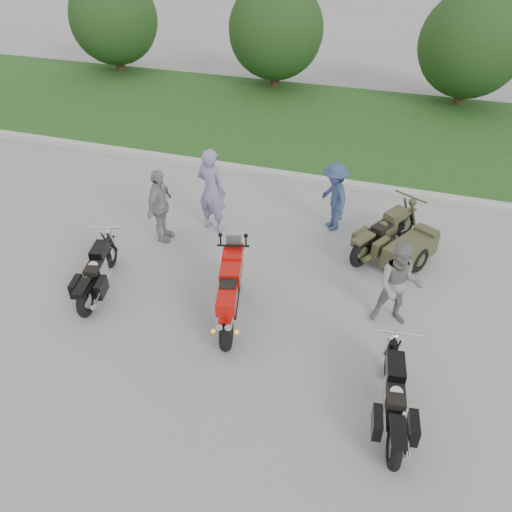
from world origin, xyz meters
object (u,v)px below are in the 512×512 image
(person_back, at_px, (160,206))
(cruiser_left, at_px, (97,274))
(cruiser_right, at_px, (394,401))
(person_stripe, at_px, (212,191))
(cruiser_sidecar, at_px, (398,244))
(sportbike_red, at_px, (230,292))
(person_denim, at_px, (334,197))
(person_grey, at_px, (399,285))

(person_back, bearing_deg, cruiser_left, 170.17)
(cruiser_left, relative_size, cruiser_right, 0.97)
(cruiser_right, bearing_deg, person_stripe, 129.46)
(cruiser_sidecar, distance_m, person_back, 5.11)
(sportbike_red, xyz_separation_m, person_denim, (1.12, 3.61, 0.20))
(person_back, bearing_deg, person_denim, -65.41)
(cruiser_left, bearing_deg, cruiser_sidecar, 13.50)
(person_denim, bearing_deg, cruiser_sidecar, 29.11)
(cruiser_left, relative_size, person_back, 1.23)
(sportbike_red, xyz_separation_m, cruiser_left, (-2.69, -0.08, -0.20))
(cruiser_right, bearing_deg, person_back, 140.18)
(sportbike_red, distance_m, cruiser_sidecar, 3.86)
(sportbike_red, relative_size, person_denim, 1.32)
(person_denim, height_order, person_back, person_back)
(sportbike_red, xyz_separation_m, person_stripe, (-1.46, 2.74, 0.37))
(cruiser_left, xyz_separation_m, cruiser_sidecar, (5.36, 2.85, -0.00))
(cruiser_left, height_order, person_grey, person_grey)
(person_stripe, bearing_deg, sportbike_red, 130.13)
(cruiser_sidecar, bearing_deg, cruiser_right, -57.15)
(cruiser_sidecar, relative_size, person_back, 1.27)
(cruiser_left, relative_size, person_stripe, 1.05)
(cruiser_sidecar, bearing_deg, person_grey, -58.01)
(cruiser_right, distance_m, person_stripe, 6.04)
(cruiser_right, distance_m, person_denim, 5.29)
(cruiser_sidecar, xyz_separation_m, person_denim, (-1.55, 0.84, 0.40))
(person_stripe, height_order, person_denim, person_stripe)
(person_grey, bearing_deg, person_denim, 113.03)
(cruiser_right, height_order, person_denim, person_denim)
(cruiser_right, distance_m, person_back, 6.29)
(cruiser_left, distance_m, cruiser_sidecar, 6.07)
(cruiser_right, relative_size, person_stripe, 1.08)
(cruiser_right, height_order, person_grey, person_grey)
(cruiser_right, xyz_separation_m, person_grey, (-0.19, 2.16, 0.41))
(cruiser_sidecar, bearing_deg, person_stripe, -151.02)
(cruiser_right, bearing_deg, cruiser_sidecar, 86.21)
(cruiser_sidecar, bearing_deg, sportbike_red, -105.43)
(person_back, bearing_deg, person_grey, -103.08)
(person_stripe, xyz_separation_m, person_back, (-0.90, -0.76, -0.14))
(person_grey, height_order, person_back, person_back)
(cruiser_right, distance_m, person_grey, 2.21)
(person_stripe, bearing_deg, cruiser_sidecar, -167.46)
(sportbike_red, relative_size, cruiser_left, 1.04)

